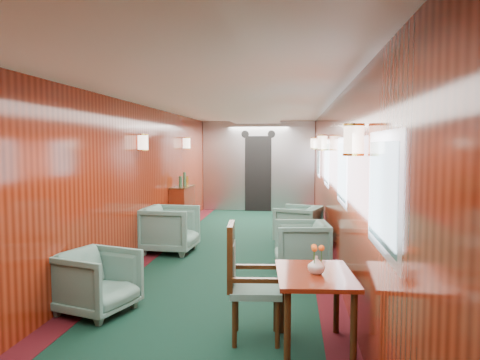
{
  "coord_description": "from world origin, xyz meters",
  "views": [
    {
      "loc": [
        0.91,
        -6.56,
        1.76
      ],
      "look_at": [
        0.0,
        1.54,
        1.15
      ],
      "focal_mm": 35.0,
      "sensor_mm": 36.0,
      "label": 1
    }
  ],
  "objects_px": {
    "armchair_left_near": "(97,282)",
    "dining_table": "(315,286)",
    "side_chair": "(245,277)",
    "armchair_left_far": "(170,229)",
    "armchair_right_far": "(298,224)",
    "armchair_right_near": "(302,245)",
    "credenza": "(183,208)"
  },
  "relations": [
    {
      "from": "dining_table",
      "to": "armchair_right_near",
      "type": "relative_size",
      "value": 1.26
    },
    {
      "from": "armchair_right_near",
      "to": "dining_table",
      "type": "bearing_deg",
      "value": -4.24
    },
    {
      "from": "side_chair",
      "to": "armchair_right_far",
      "type": "xyz_separation_m",
      "value": [
        0.53,
        4.26,
        -0.23
      ]
    },
    {
      "from": "armchair_right_far",
      "to": "credenza",
      "type": "bearing_deg",
      "value": -94.92
    },
    {
      "from": "armchair_right_far",
      "to": "side_chair",
      "type": "bearing_deg",
      "value": 11.46
    },
    {
      "from": "armchair_left_far",
      "to": "armchair_left_near",
      "type": "bearing_deg",
      "value": -176.86
    },
    {
      "from": "side_chair",
      "to": "armchair_left_far",
      "type": "distance_m",
      "value": 3.66
    },
    {
      "from": "armchair_right_far",
      "to": "armchair_left_far",
      "type": "bearing_deg",
      "value": -46.91
    },
    {
      "from": "side_chair",
      "to": "armchair_left_far",
      "type": "relative_size",
      "value": 1.26
    },
    {
      "from": "dining_table",
      "to": "armchair_right_near",
      "type": "xyz_separation_m",
      "value": [
        -0.06,
        2.66,
        -0.23
      ]
    },
    {
      "from": "armchair_left_near",
      "to": "dining_table",
      "type": "bearing_deg",
      "value": -88.72
    },
    {
      "from": "side_chair",
      "to": "armchair_right_near",
      "type": "height_order",
      "value": "side_chair"
    },
    {
      "from": "dining_table",
      "to": "armchair_right_far",
      "type": "relative_size",
      "value": 1.27
    },
    {
      "from": "side_chair",
      "to": "credenza",
      "type": "distance_m",
      "value": 5.59
    },
    {
      "from": "dining_table",
      "to": "armchair_right_near",
      "type": "distance_m",
      "value": 2.67
    },
    {
      "from": "credenza",
      "to": "dining_table",
      "type": "bearing_deg",
      "value": -65.87
    },
    {
      "from": "armchair_left_near",
      "to": "armchair_right_near",
      "type": "distance_m",
      "value": 2.94
    },
    {
      "from": "credenza",
      "to": "side_chair",
      "type": "bearing_deg",
      "value": -70.86
    },
    {
      "from": "credenza",
      "to": "armchair_right_near",
      "type": "distance_m",
      "value": 3.68
    },
    {
      "from": "side_chair",
      "to": "dining_table",
      "type": "bearing_deg",
      "value": -20.97
    },
    {
      "from": "armchair_left_far",
      "to": "armchair_right_far",
      "type": "distance_m",
      "value": 2.31
    },
    {
      "from": "side_chair",
      "to": "armchair_left_far",
      "type": "xyz_separation_m",
      "value": [
        -1.57,
        3.3,
        -0.19
      ]
    },
    {
      "from": "armchair_left_near",
      "to": "armchair_right_near",
      "type": "bearing_deg",
      "value": -29.33
    },
    {
      "from": "side_chair",
      "to": "armchair_right_far",
      "type": "bearing_deg",
      "value": 78.51
    },
    {
      "from": "credenza",
      "to": "armchair_right_far",
      "type": "relative_size",
      "value": 1.61
    },
    {
      "from": "armchair_right_near",
      "to": "armchair_right_far",
      "type": "bearing_deg",
      "value": 175.48
    },
    {
      "from": "side_chair",
      "to": "armchair_right_far",
      "type": "height_order",
      "value": "side_chair"
    },
    {
      "from": "side_chair",
      "to": "armchair_right_far",
      "type": "relative_size",
      "value": 1.42
    },
    {
      "from": "armchair_right_near",
      "to": "armchair_right_far",
      "type": "xyz_separation_m",
      "value": [
        -0.03,
        1.78,
        -0.0
      ]
    },
    {
      "from": "credenza",
      "to": "armchair_right_far",
      "type": "height_order",
      "value": "credenza"
    },
    {
      "from": "armchair_right_near",
      "to": "armchair_left_far",
      "type": "bearing_deg",
      "value": -116.58
    },
    {
      "from": "dining_table",
      "to": "armchair_left_far",
      "type": "distance_m",
      "value": 4.11
    }
  ]
}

